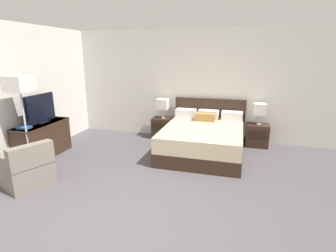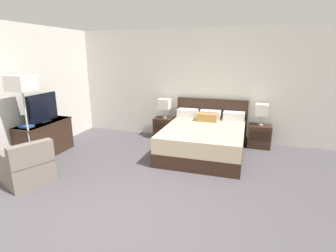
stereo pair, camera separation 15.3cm
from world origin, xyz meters
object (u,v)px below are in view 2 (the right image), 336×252
at_px(book_red_cover, 26,126).
at_px(armchair_by_window, 28,167).
at_px(bed, 204,139).
at_px(nightstand_left, 165,128).
at_px(table_lamp_right, 262,110).
at_px(tv, 43,108).
at_px(nightstand_right, 259,136).
at_px(table_lamp_left, 164,104).
at_px(floor_lamp, 22,88).
at_px(dresser, 45,138).

distance_m(book_red_cover, armchair_by_window, 1.11).
xyz_separation_m(bed, nightstand_left, (-1.16, 0.77, -0.06)).
distance_m(table_lamp_right, tv, 4.79).
height_order(nightstand_left, nightstand_right, same).
relative_size(nightstand_right, tv, 0.66).
distance_m(nightstand_right, table_lamp_left, 2.41).
bearing_deg(table_lamp_right, table_lamp_left, 180.00).
distance_m(table_lamp_right, floor_lamp, 4.94).
xyz_separation_m(tv, book_red_cover, (-0.02, -0.46, -0.27)).
xyz_separation_m(table_lamp_right, book_red_cover, (-4.43, -2.31, -0.15)).
relative_size(bed, dresser, 1.69).
distance_m(bed, nightstand_left, 1.40).
bearing_deg(tv, table_lamp_right, 22.75).
relative_size(table_lamp_left, book_red_cover, 2.04).
relative_size(tv, book_red_cover, 3.33).
bearing_deg(bed, tv, -161.58).
bearing_deg(nightstand_left, floor_lamp, -127.21).
bearing_deg(table_lamp_left, nightstand_right, -0.04).
bearing_deg(nightstand_right, table_lamp_left, 179.96).
distance_m(bed, table_lamp_left, 1.51).
bearing_deg(tv, nightstand_right, 22.74).
relative_size(table_lamp_left, tv, 0.61).
xyz_separation_m(nightstand_left, armchair_by_window, (-1.42, -3.05, 0.02)).
height_order(bed, nightstand_right, bed).
relative_size(bed, tv, 2.59).
relative_size(armchair_by_window, floor_lamp, 0.52).
relative_size(table_lamp_right, floor_lamp, 0.28).
distance_m(bed, floor_lamp, 3.70).
xyz_separation_m(book_red_cover, floor_lamp, (0.22, -0.18, 0.78)).
relative_size(table_lamp_left, dresser, 0.40).
bearing_deg(book_red_cover, table_lamp_left, 47.66).
bearing_deg(table_lamp_left, dresser, -137.83).
relative_size(table_lamp_right, armchair_by_window, 0.54).
relative_size(book_red_cover, armchair_by_window, 0.27).
xyz_separation_m(bed, table_lamp_right, (1.17, 0.77, 0.57)).
height_order(tv, book_red_cover, tv).
height_order(table_lamp_left, armchair_by_window, table_lamp_left).
bearing_deg(armchair_by_window, floor_lamp, 130.09).
relative_size(bed, table_lamp_left, 4.24).
height_order(bed, table_lamp_left, bed).
xyz_separation_m(bed, nightstand_right, (1.17, 0.77, -0.06)).
xyz_separation_m(tv, floor_lamp, (0.20, -0.64, 0.51)).
height_order(bed, table_lamp_right, bed).
bearing_deg(floor_lamp, table_lamp_right, 30.53).
height_order(nightstand_right, floor_lamp, floor_lamp).
xyz_separation_m(book_red_cover, armchair_by_window, (0.69, -0.74, -0.46)).
relative_size(table_lamp_left, floor_lamp, 0.28).
distance_m(bed, armchair_by_window, 3.44).
bearing_deg(nightstand_left, dresser, -137.86).
xyz_separation_m(table_lamp_left, dresser, (-2.09, -1.89, -0.52)).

